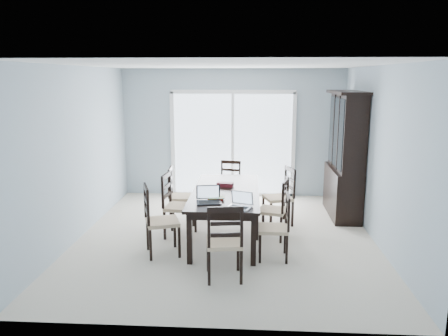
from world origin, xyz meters
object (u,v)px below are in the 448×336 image
Objects in this scene: chair_right_mid at (278,203)px; chair_right_near at (280,220)px; chair_left_mid at (174,198)px; laptop_dark at (209,199)px; chair_end_near at (225,235)px; china_hutch at (345,156)px; hot_tub at (216,165)px; laptop_silver at (239,205)px; chair_left_far at (177,189)px; chair_left_near at (155,213)px; chair_right_far at (283,190)px; dining_table at (226,195)px; cell_phone at (213,210)px; game_box at (225,185)px; chair_end_far at (230,179)px.

chair_right_near is at bearing -165.65° from chair_right_mid.
chair_left_mid is 0.97m from laptop_dark.
chair_end_near is (-0.70, -0.73, 0.05)m from chair_right_near.
china_hutch reaches higher than hot_tub.
chair_left_far is at bearing 144.87° from laptop_silver.
china_hutch is at bearing 119.60° from chair_left_mid.
china_hutch is 3.58m from chair_left_near.
chair_end_near is at bearing 140.94° from chair_right_far.
cell_phone is at bearing -96.26° from dining_table.
chair_right_near is 0.76m from chair_right_mid.
china_hutch is at bearing 98.49° from chair_left_far.
china_hutch is 2.98m from chair_left_far.
laptop_silver is (0.22, -0.90, 0.13)m from dining_table.
dining_table is at bearing 85.47° from chair_end_near.
hot_tub is at bearing 84.23° from laptop_dark.
laptop_silver is at bearing -77.83° from game_box.
china_hutch is at bearing 72.74° from cell_phone.
chair_right_far is at bearing -63.96° from hot_tub.
cell_phone is at bearing 40.23° from chair_left_mid.
chair_end_near is at bearing -80.67° from laptop_dark.
chair_right_near is 2.85× the size of laptop_dark.
laptop_dark is 0.19× the size of hot_tub.
chair_left_mid reaches higher than cell_phone.
hot_tub is at bearing 16.46° from chair_right_near.
dining_table is 1.95× the size of chair_end_near.
laptop_dark is (-1.12, -1.41, 0.22)m from chair_right_far.
chair_left_near is (-0.93, -0.72, -0.07)m from dining_table.
chair_left_mid reaches higher than chair_right_mid.
chair_left_near is 0.76m from chair_left_mid.
chair_end_far is at bearing 19.32° from chair_right_near.
chair_right_mid is at bearing 65.54° from chair_left_far.
chair_end_near is at bearing -84.54° from laptop_silver.
chair_end_far is 1.38m from game_box.
chair_end_near is 1.72m from game_box.
chair_right_mid is (-1.23, -1.24, -0.51)m from china_hutch.
chair_left_far is at bearing 50.08° from chair_right_near.
chair_left_far is 2.32m from chair_end_near.
laptop_dark is (-0.26, 0.79, 0.21)m from chair_end_near.
chair_left_far is at bearing 58.81° from chair_end_far.
chair_right_far is (0.15, 1.46, 0.04)m from chair_right_near.
chair_end_far is at bearing 29.47° from chair_right_far.
chair_left_near is 1.07× the size of chair_right_mid.
laptop_silver is 0.35m from cell_phone.
chair_left_far reaches higher than chair_end_far.
chair_left_mid reaches higher than laptop_silver.
chair_right_far is 1.08× the size of chair_end_far.
game_box is at bearing 60.14° from chair_left_far.
laptop_dark is 4.21m from hot_tub.
chair_left_near is 1.03× the size of chair_right_far.
chair_left_near is at bearing 128.82° from chair_right_mid.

